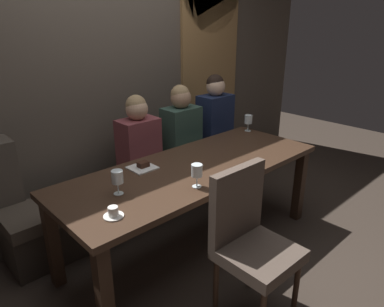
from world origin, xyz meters
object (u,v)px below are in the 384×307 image
banquette_bench (144,194)px  wine_glass_end_right (197,171)px  dining_table (194,176)px  wine_glass_end_left (248,120)px  diner_redhead (138,137)px  diner_far_end (215,115)px  diner_bearded (181,126)px  espresso_cup (113,213)px  dessert_plate (143,166)px  chair_near_side (249,235)px  wine_glass_near_left (118,178)px

banquette_bench → wine_glass_end_right: 1.19m
dining_table → wine_glass_end_left: 1.08m
wine_glass_end_right → banquette_bench: bearing=76.2°
wine_glass_end_right → diner_redhead: bearing=77.1°
diner_far_end → wine_glass_end_left: 0.42m
diner_bearded → diner_redhead: bearing=174.1°
banquette_bench → espresso_cup: bearing=-132.8°
wine_glass_end_right → espresso_cup: 0.63m
banquette_bench → diner_redhead: bearing=105.3°
dining_table → banquette_bench: bearing=90.0°
dining_table → wine_glass_end_right: wine_glass_end_right is taller
banquette_bench → wine_glass_end_left: (1.02, -0.42, 0.62)m
wine_glass_end_left → wine_glass_end_right: 1.38m
wine_glass_end_left → dessert_plate: size_ratio=0.86×
banquette_bench → wine_glass_end_left: wine_glass_end_left is taller
chair_near_side → diner_bearded: (0.69, 1.40, 0.26)m
diner_bearded → espresso_cup: (-1.33, -0.91, -0.05)m
banquette_bench → wine_glass_end_left: 1.27m
dining_table → wine_glass_near_left: (-0.68, -0.00, 0.20)m
banquette_bench → wine_glass_end_left: bearing=-22.1°
diner_redhead → wine_glass_end_right: size_ratio=4.49×
dining_table → chair_near_side: size_ratio=2.24×
diner_bearded → wine_glass_end_right: (-0.71, -0.96, 0.04)m
espresso_cup → banquette_bench: bearing=47.2°
wine_glass_near_left → banquette_bench: bearing=45.9°
banquette_bench → espresso_cup: espresso_cup is taller
wine_glass_near_left → dining_table: bearing=0.3°
dining_table → espresso_cup: (-0.86, -0.23, 0.11)m
diner_bearded → wine_glass_end_right: bearing=-126.6°
chair_near_side → dessert_plate: (-0.10, 0.96, 0.20)m
dining_table → diner_bearded: 0.84m
dining_table → wine_glass_end_left: (1.02, 0.28, 0.20)m
dining_table → diner_redhead: diner_redhead is taller
banquette_bench → espresso_cup: (-0.86, -0.93, 0.54)m
diner_bearded → wine_glass_near_left: (-1.15, -0.68, 0.04)m
espresso_cup → wine_glass_end_right: bearing=-4.7°
wine_glass_end_right → dessert_plate: bearing=99.0°
wine_glass_end_right → dessert_plate: (-0.08, 0.51, -0.10)m
espresso_cup → dessert_plate: bearing=40.6°
dining_table → chair_near_side: chair_near_side is taller
diner_far_end → wine_glass_end_right: diner_far_end is taller
wine_glass_end_left → espresso_cup: bearing=-164.9°
diner_redhead → dessert_plate: diner_redhead is taller
wine_glass_end_right → dining_table: bearing=49.1°
espresso_cup → dessert_plate: size_ratio=0.63×
chair_near_side → wine_glass_near_left: size_ratio=5.98×
chair_near_side → wine_glass_end_left: chair_near_side is taller
dessert_plate → wine_glass_end_right: bearing=-81.0°
dining_table → diner_bearded: diner_bearded is taller
banquette_bench → wine_glass_end_left: size_ratio=15.24×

